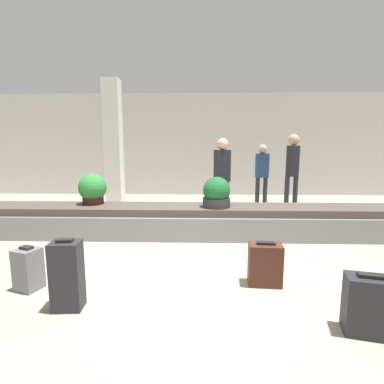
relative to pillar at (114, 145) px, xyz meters
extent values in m
plane|color=#9E937F|center=(2.04, -3.85, -1.60)|extent=(18.00, 18.00, 0.00)
cube|color=beige|center=(2.04, 2.12, 0.00)|extent=(18.00, 0.06, 3.20)
cube|color=gray|center=(2.04, -2.32, -1.40)|extent=(8.78, 0.90, 0.40)
cube|color=#4C423D|center=(2.04, -2.32, -1.13)|extent=(8.43, 0.74, 0.13)
cube|color=silver|center=(0.00, 0.00, 0.00)|extent=(0.40, 0.40, 3.20)
cube|color=#232328|center=(3.63, -5.13, -1.34)|extent=(0.42, 0.32, 0.51)
cube|color=black|center=(3.63, -5.13, -1.07)|extent=(0.22, 0.13, 0.03)
cube|color=#472319|center=(2.94, -4.23, -1.36)|extent=(0.39, 0.26, 0.48)
cube|color=black|center=(2.94, -4.23, -1.10)|extent=(0.21, 0.10, 0.03)
cube|color=slate|center=(0.27, -4.43, -1.36)|extent=(0.31, 0.30, 0.47)
cube|color=black|center=(0.27, -4.43, -1.11)|extent=(0.16, 0.12, 0.03)
cube|color=#232328|center=(0.89, -4.81, -1.26)|extent=(0.30, 0.24, 0.69)
cube|color=black|center=(0.89, -4.81, -0.90)|extent=(0.16, 0.09, 0.03)
cylinder|color=#381914|center=(0.22, -2.18, -0.98)|extent=(0.37, 0.37, 0.16)
sphere|color=#2D7F38|center=(0.22, -2.18, -0.76)|extent=(0.50, 0.50, 0.50)
cylinder|color=#2D2D2D|center=(2.47, -2.40, -0.98)|extent=(0.48, 0.48, 0.16)
sphere|color=#195B28|center=(2.47, -2.40, -0.77)|extent=(0.47, 0.47, 0.47)
cylinder|color=#282833|center=(2.55, -1.16, -1.18)|extent=(0.11, 0.11, 0.84)
cylinder|color=#282833|center=(2.75, -1.16, -1.18)|extent=(0.11, 0.11, 0.84)
cube|color=#232328|center=(2.65, -1.16, -0.43)|extent=(0.36, 0.28, 0.66)
sphere|color=beige|center=(2.65, -1.16, 0.02)|extent=(0.24, 0.24, 0.24)
cylinder|color=#282833|center=(3.67, 0.21, -1.21)|extent=(0.11, 0.11, 0.78)
cylinder|color=#282833|center=(3.87, 0.21, -1.21)|extent=(0.11, 0.11, 0.78)
cube|color=navy|center=(3.77, 0.21, -0.52)|extent=(0.33, 0.19, 0.61)
sphere|color=tan|center=(3.77, 0.21, -0.10)|extent=(0.23, 0.23, 0.23)
cylinder|color=#282833|center=(4.22, -0.53, -1.16)|extent=(0.11, 0.11, 0.89)
cylinder|color=#282833|center=(4.42, -0.53, -1.16)|extent=(0.11, 0.11, 0.89)
cube|color=#232328|center=(4.32, -0.53, -0.36)|extent=(0.22, 0.34, 0.70)
sphere|color=tan|center=(4.32, -0.53, 0.12)|extent=(0.26, 0.26, 0.26)
camera|label=1|loc=(2.20, -7.53, 0.01)|focal=28.00mm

